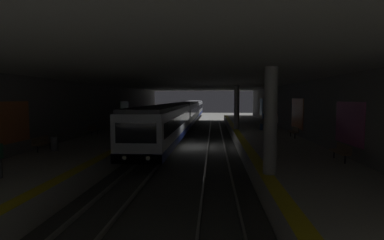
% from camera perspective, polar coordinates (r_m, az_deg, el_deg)
% --- Properties ---
extents(ground_plane, '(120.00, 120.00, 0.00)m').
position_cam_1_polar(ground_plane, '(26.34, -0.17, -5.13)').
color(ground_plane, '#42423F').
extents(track_left, '(60.00, 1.53, 0.16)m').
position_cam_1_polar(track_left, '(26.26, 4.64, -5.00)').
color(track_left, gray).
rests_on(track_left, ground).
extents(track_right, '(60.00, 1.53, 0.16)m').
position_cam_1_polar(track_right, '(26.58, -4.92, -4.89)').
color(track_right, gray).
rests_on(track_right, ground).
extents(platform_left, '(60.00, 5.30, 1.06)m').
position_cam_1_polar(platform_left, '(26.59, 14.08, -4.03)').
color(platform_left, '#B7B2A8').
rests_on(platform_left, ground).
extents(platform_right, '(60.00, 5.30, 1.06)m').
position_cam_1_polar(platform_right, '(27.53, -13.92, -3.74)').
color(platform_right, '#B7B2A8').
rests_on(platform_right, ground).
extents(wall_left, '(60.00, 0.56, 5.60)m').
position_cam_1_polar(wall_left, '(27.06, 20.21, 0.83)').
color(wall_left, slate).
rests_on(wall_left, ground).
extents(wall_right, '(60.00, 0.56, 5.60)m').
position_cam_1_polar(wall_right, '(28.35, -19.58, 0.98)').
color(wall_right, slate).
rests_on(wall_right, ground).
extents(ceiling_slab, '(60.00, 19.40, 0.40)m').
position_cam_1_polar(ceiling_slab, '(26.03, -0.17, 7.57)').
color(ceiling_slab, '#ADAAA3').
rests_on(ceiling_slab, wall_left).
extents(pillar_near, '(0.56, 0.56, 4.55)m').
position_cam_1_polar(pillar_near, '(13.02, 14.73, -0.17)').
color(pillar_near, gray).
rests_on(pillar_near, platform_left).
extents(pillar_far, '(0.56, 0.56, 4.55)m').
position_cam_1_polar(pillar_far, '(31.39, 8.53, 2.43)').
color(pillar_far, gray).
rests_on(pillar_far, platform_left).
extents(metro_train, '(57.88, 2.83, 3.49)m').
position_cam_1_polar(metro_train, '(44.81, -1.18, 1.35)').
color(metro_train, '#B7BCC6').
rests_on(metro_train, track_right).
extents(bench_left_near, '(1.70, 0.47, 0.86)m').
position_cam_1_polar(bench_left_near, '(17.28, 26.59, -5.27)').
color(bench_left_near, '#262628').
rests_on(bench_left_near, platform_left).
extents(bench_left_mid, '(1.70, 0.47, 0.86)m').
position_cam_1_polar(bench_left_mid, '(25.86, 18.87, -2.02)').
color(bench_left_mid, '#262628').
rests_on(bench_left_mid, platform_left).
extents(bench_right_near, '(1.70, 0.47, 0.86)m').
position_cam_1_polar(bench_right_near, '(20.56, -26.65, -3.81)').
color(bench_right_near, '#262628').
rests_on(bench_right_near, platform_right).
extents(bench_right_mid, '(1.70, 0.47, 0.86)m').
position_cam_1_polar(bench_right_mid, '(27.51, -18.30, -1.64)').
color(bench_right_mid, '#262628').
rests_on(bench_right_mid, platform_right).
extents(bench_right_far, '(1.70, 0.47, 0.86)m').
position_cam_1_polar(bench_right_far, '(37.34, -12.18, -0.02)').
color(bench_right_far, '#262628').
rests_on(bench_right_far, platform_right).
extents(person_waiting_near, '(0.60, 0.23, 1.65)m').
position_cam_1_polar(person_waiting_near, '(35.93, 13.50, 0.38)').
color(person_waiting_near, '#414141').
rests_on(person_waiting_near, platform_left).
extents(person_walking_mid, '(0.60, 0.22, 1.64)m').
position_cam_1_polar(person_walking_mid, '(30.50, 15.86, -0.34)').
color(person_walking_mid, '#414141').
rests_on(person_walking_mid, platform_left).
extents(suitcase_rolling, '(0.37, 0.25, 0.93)m').
position_cam_1_polar(suitcase_rolling, '(31.00, 13.08, -1.28)').
color(suitcase_rolling, navy).
rests_on(suitcase_rolling, platform_left).
extents(backpack_on_floor, '(0.30, 0.20, 0.40)m').
position_cam_1_polar(backpack_on_floor, '(33.42, -11.36, -1.06)').
color(backpack_on_floor, '#1E512D').
rests_on(backpack_on_floor, platform_right).
extents(trash_bin, '(0.44, 0.44, 0.85)m').
position_cam_1_polar(trash_bin, '(20.25, -24.77, -4.15)').
color(trash_bin, '#595B5E').
rests_on(trash_bin, platform_right).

